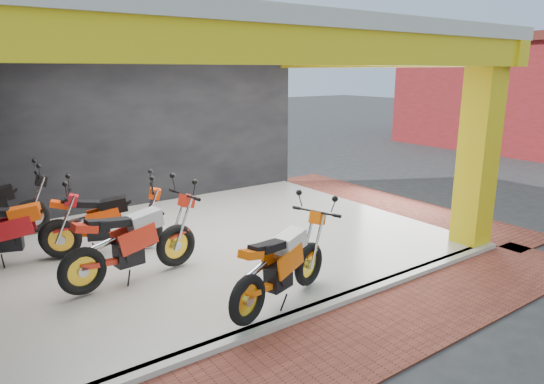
# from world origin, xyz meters

# --- Properties ---
(ground) EXTENTS (80.00, 80.00, 0.00)m
(ground) POSITION_xyz_m (0.00, 0.00, 0.00)
(ground) COLOR #2D2D30
(ground) RESTS_ON ground
(showroom_floor) EXTENTS (8.00, 6.00, 0.10)m
(showroom_floor) POSITION_xyz_m (0.00, 2.00, 0.05)
(showroom_floor) COLOR silver
(showroom_floor) RESTS_ON ground
(showroom_ceiling) EXTENTS (8.40, 6.40, 0.20)m
(showroom_ceiling) POSITION_xyz_m (0.00, 2.00, 3.60)
(showroom_ceiling) COLOR beige
(showroom_ceiling) RESTS_ON corner_column
(back_wall) EXTENTS (8.20, 0.20, 3.50)m
(back_wall) POSITION_xyz_m (0.00, 5.10, 1.75)
(back_wall) COLOR black
(back_wall) RESTS_ON ground
(corner_column) EXTENTS (0.50, 0.50, 3.50)m
(corner_column) POSITION_xyz_m (3.75, -0.75, 1.75)
(corner_column) COLOR yellow
(corner_column) RESTS_ON ground
(header_beam_front) EXTENTS (8.40, 0.30, 0.40)m
(header_beam_front) POSITION_xyz_m (0.00, -1.00, 3.30)
(header_beam_front) COLOR yellow
(header_beam_front) RESTS_ON corner_column
(header_beam_right) EXTENTS (0.30, 6.40, 0.40)m
(header_beam_right) POSITION_xyz_m (4.00, 2.00, 3.30)
(header_beam_right) COLOR yellow
(header_beam_right) RESTS_ON corner_column
(floor_kerb) EXTENTS (8.00, 0.20, 0.10)m
(floor_kerb) POSITION_xyz_m (0.00, -1.02, 0.05)
(floor_kerb) COLOR silver
(floor_kerb) RESTS_ON ground
(paver_front) EXTENTS (9.00, 1.40, 0.03)m
(paver_front) POSITION_xyz_m (0.00, -1.80, 0.01)
(paver_front) COLOR brown
(paver_front) RESTS_ON ground
(paver_right) EXTENTS (1.40, 7.00, 0.03)m
(paver_right) POSITION_xyz_m (4.80, 2.00, 0.01)
(paver_right) COLOR brown
(paver_right) RESTS_ON ground
(moto_hero) EXTENTS (2.20, 1.36, 1.26)m
(moto_hero) POSITION_xyz_m (0.25, -0.50, 0.73)
(moto_hero) COLOR #FF650A
(moto_hero) RESTS_ON showroom_floor
(moto_row_a) EXTENTS (2.29, 1.08, 1.35)m
(moto_row_a) POSITION_xyz_m (-0.96, 1.20, 0.78)
(moto_row_a) COLOR red
(moto_row_a) RESTS_ON showroom_floor
(moto_row_b) EXTENTS (2.20, 1.41, 1.26)m
(moto_row_b) POSITION_xyz_m (-1.05, 2.25, 0.73)
(moto_row_b) COLOR #FF430A
(moto_row_b) RESTS_ON showroom_floor
(moto_row_c) EXTENTS (2.23, 1.38, 1.28)m
(moto_row_c) POSITION_xyz_m (-2.31, 2.56, 0.74)
(moto_row_c) COLOR red
(moto_row_c) RESTS_ON showroom_floor
(moto_row_d) EXTENTS (2.16, 0.90, 1.30)m
(moto_row_d) POSITION_xyz_m (-2.44, 4.19, 0.75)
(moto_row_d) COLOR black
(moto_row_d) RESTS_ON showroom_floor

